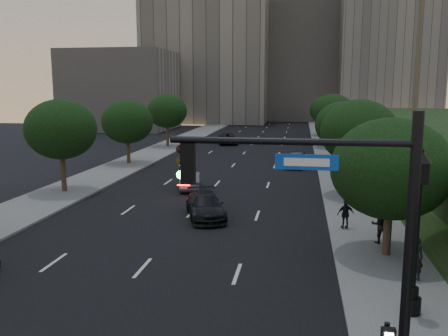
% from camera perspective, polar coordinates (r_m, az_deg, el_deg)
% --- Properties ---
extents(ground, '(160.00, 160.00, 0.00)m').
position_cam_1_polar(ground, '(16.36, -15.73, -17.95)').
color(ground, black).
rests_on(ground, ground).
extents(road_surface, '(16.00, 140.00, 0.02)m').
position_cam_1_polar(road_surface, '(44.18, 0.76, -0.10)').
color(road_surface, black).
rests_on(road_surface, ground).
extents(sidewalk_right, '(4.50, 140.00, 0.15)m').
position_cam_1_polar(sidewalk_right, '(43.87, 14.13, -0.37)').
color(sidewalk_right, slate).
rests_on(sidewalk_right, ground).
extents(sidewalk_left, '(4.50, 140.00, 0.15)m').
position_cam_1_polar(sidewalk_left, '(46.77, -11.76, 0.32)').
color(sidewalk_left, slate).
rests_on(sidewalk_left, ground).
extents(parapet_wall, '(0.35, 90.00, 0.70)m').
position_cam_1_polar(parapet_wall, '(41.80, 19.05, 4.82)').
color(parapet_wall, slate).
rests_on(parapet_wall, embankment).
extents(office_block_left, '(26.00, 20.00, 32.00)m').
position_cam_1_polar(office_block_left, '(107.37, -1.81, 14.18)').
color(office_block_left, gray).
rests_on(office_block_left, ground).
extents(office_block_mid, '(22.00, 18.00, 26.00)m').
position_cam_1_polar(office_block_mid, '(115.20, 9.23, 12.26)').
color(office_block_mid, '#9D9890').
rests_on(office_block_mid, ground).
extents(office_block_right, '(20.00, 22.00, 36.00)m').
position_cam_1_polar(office_block_right, '(110.98, 18.94, 14.57)').
color(office_block_right, gray).
rests_on(office_block_right, ground).
extents(office_block_filler, '(18.00, 16.00, 14.00)m').
position_cam_1_polar(office_block_filler, '(89.17, -12.24, 9.11)').
color(office_block_filler, '#9D9890').
rests_on(office_block_filler, ground).
extents(tree_right_a, '(5.20, 5.20, 6.24)m').
position_cam_1_polar(tree_right_a, '(21.71, 19.46, -0.08)').
color(tree_right_a, '#38281C').
rests_on(tree_right_a, ground).
extents(tree_right_b, '(5.20, 5.20, 6.74)m').
position_cam_1_polar(tree_right_b, '(33.43, 15.93, 4.18)').
color(tree_right_b, '#38281C').
rests_on(tree_right_b, ground).
extents(tree_right_c, '(5.20, 5.20, 6.24)m').
position_cam_1_polar(tree_right_c, '(46.36, 14.08, 5.07)').
color(tree_right_c, '#38281C').
rests_on(tree_right_c, ground).
extents(tree_right_d, '(5.20, 5.20, 6.74)m').
position_cam_1_polar(tree_right_d, '(60.27, 13.01, 6.57)').
color(tree_right_d, '#38281C').
rests_on(tree_right_d, ground).
extents(tree_right_e, '(5.20, 5.20, 6.24)m').
position_cam_1_polar(tree_right_e, '(75.25, 12.27, 6.78)').
color(tree_right_e, '#38281C').
rests_on(tree_right_e, ground).
extents(tree_left_b, '(5.00, 5.00, 6.71)m').
position_cam_1_polar(tree_left_b, '(35.39, -19.02, 4.41)').
color(tree_left_b, '#38281C').
rests_on(tree_left_b, ground).
extents(tree_left_c, '(5.00, 5.00, 6.34)m').
position_cam_1_polar(tree_left_c, '(47.24, -11.55, 5.47)').
color(tree_left_c, '#38281C').
rests_on(tree_left_c, ground).
extents(tree_left_d, '(5.00, 5.00, 6.71)m').
position_cam_1_polar(tree_left_d, '(60.49, -6.86, 6.82)').
color(tree_left_d, '#38281C').
rests_on(tree_left_d, ground).
extents(traffic_signal_mast, '(5.68, 0.56, 7.00)m').
position_cam_1_polar(traffic_signal_mast, '(11.28, 15.83, -10.46)').
color(traffic_signal_mast, black).
rests_on(traffic_signal_mast, ground).
extents(street_lamp, '(0.64, 0.64, 5.62)m').
position_cam_1_polar(street_lamp, '(16.56, 22.08, -8.10)').
color(street_lamp, black).
rests_on(street_lamp, ground).
extents(sedan_mid_left, '(2.17, 4.28, 1.35)m').
position_cam_1_polar(sedan_mid_left, '(35.30, -4.06, -1.50)').
color(sedan_mid_left, '#5A5C62').
rests_on(sedan_mid_left, ground).
extents(sedan_far_left, '(3.67, 5.76, 1.48)m').
position_cam_1_polar(sedan_far_left, '(63.77, 0.41, 3.57)').
color(sedan_far_left, black).
rests_on(sedan_far_left, ground).
extents(sedan_near_right, '(3.45, 5.27, 1.42)m').
position_cam_1_polar(sedan_near_right, '(27.60, -2.25, -4.57)').
color(sedan_near_right, black).
rests_on(sedan_near_right, ground).
extents(sedan_far_right, '(2.51, 4.82, 1.57)m').
position_cam_1_polar(sedan_far_right, '(45.60, 8.70, 1.08)').
color(sedan_far_right, '#4C4D53').
rests_on(sedan_far_right, ground).
extents(pedestrian_a, '(0.65, 0.43, 1.76)m').
position_cam_1_polar(pedestrian_a, '(19.88, 21.97, -10.02)').
color(pedestrian_a, black).
rests_on(pedestrian_a, sidewalk_right).
extents(pedestrian_b, '(0.89, 0.70, 1.81)m').
position_cam_1_polar(pedestrian_b, '(23.86, 18.33, -6.48)').
color(pedestrian_b, black).
rests_on(pedestrian_b, sidewalk_right).
extents(pedestrian_c, '(0.97, 0.61, 1.54)m').
position_cam_1_polar(pedestrian_c, '(25.82, 14.42, -5.38)').
color(pedestrian_c, black).
rests_on(pedestrian_c, sidewalk_right).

